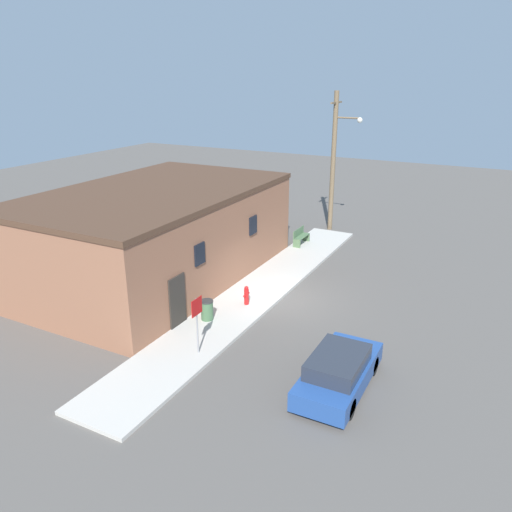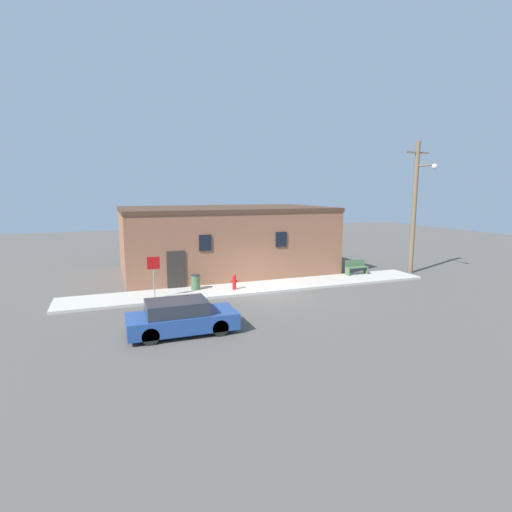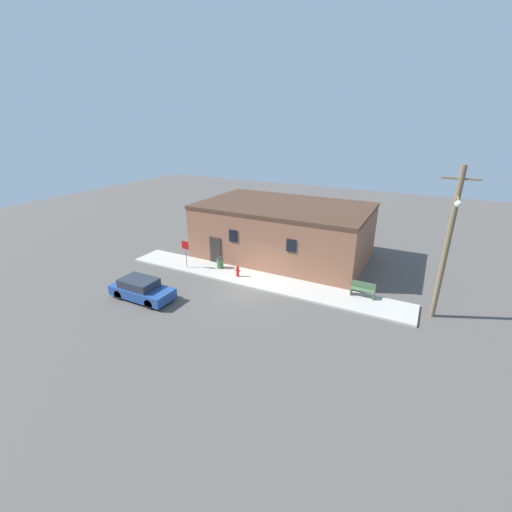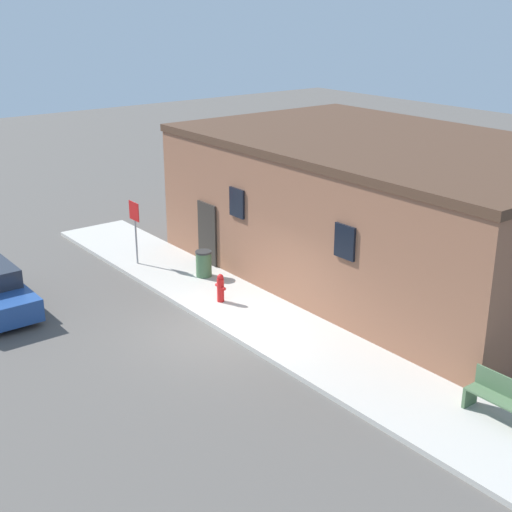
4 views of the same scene
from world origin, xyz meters
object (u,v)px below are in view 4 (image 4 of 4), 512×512
(stop_sign, at_px, (135,221))
(trash_bin, at_px, (204,264))
(bench, at_px, (501,399))
(fire_hydrant, at_px, (220,288))

(stop_sign, relative_size, trash_bin, 2.53)
(bench, bearing_deg, trash_bin, -178.07)
(stop_sign, xyz_separation_m, bench, (12.88, 1.48, -1.01))
(bench, xyz_separation_m, trash_bin, (-10.57, -0.36, -0.03))
(stop_sign, height_order, trash_bin, stop_sign)
(bench, bearing_deg, fire_hydrant, -172.76)
(bench, bearing_deg, stop_sign, -173.46)
(fire_hydrant, height_order, trash_bin, fire_hydrant)
(fire_hydrant, distance_m, bench, 8.67)
(fire_hydrant, relative_size, stop_sign, 0.40)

